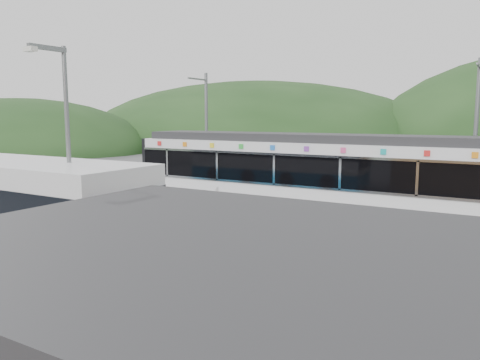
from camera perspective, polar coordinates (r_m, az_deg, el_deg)
The scene contains 9 objects.
ground at distance 16.92m, azimuth -0.80°, elevation -7.82°, with size 120.00×120.00×0.00m, color #4C4C4F.
hills at distance 19.90m, azimuth 23.15°, elevation -6.07°, with size 146.00×149.00×26.00m.
platform at distance 19.69m, azimuth 4.18°, elevation -5.14°, with size 26.00×3.20×0.30m, color #9E9E99.
yellow_line at distance 18.53m, azimuth 2.41°, elevation -5.46°, with size 26.00×0.10×0.01m, color yellow.
train at distance 21.13m, azimuth 12.12°, elevation 0.86°, with size 20.44×3.01×3.74m.
catenary_mast_west at distance 27.30m, azimuth -4.15°, elevation 5.88°, with size 0.18×1.80×7.00m.
catenary_mast_east at distance 22.58m, azimuth 26.74°, elevation 4.67°, with size 0.18×1.80×7.00m.
station_shelter at distance 6.27m, azimuth 4.02°, elevation -20.77°, with size 9.20×6.20×3.00m.
lamp_post at distance 13.33m, azimuth -20.62°, elevation 4.04°, with size 0.36×1.11×6.37m.
Camera 1 is at (8.41, -13.96, 4.55)m, focal length 35.00 mm.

